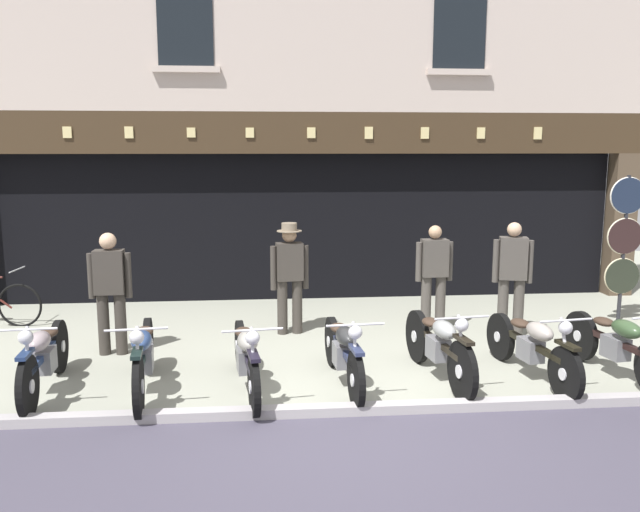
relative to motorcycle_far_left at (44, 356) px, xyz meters
The scene contains 16 objects.
ground 3.82m from the motorcycle_far_left, 30.84° to the right, with size 23.94×22.00×0.18m.
shop_facade 6.99m from the motorcycle_far_left, 61.71° to the left, with size 12.24×4.42×6.21m.
motorcycle_far_left is the anchor object (origin of this frame).
motorcycle_left 1.10m from the motorcycle_far_left, ahead, with size 0.62×2.09×0.92m.
motorcycle_center_left 2.24m from the motorcycle_far_left, ahead, with size 0.62×2.05×0.90m.
motorcycle_center 3.34m from the motorcycle_far_left, ahead, with size 0.62×2.01×0.90m.
motorcycle_center_right 4.47m from the motorcycle_far_left, ahead, with size 0.62×2.01×0.93m.
motorcycle_right 5.57m from the motorcycle_far_left, ahead, with size 0.62×2.04×0.90m.
motorcycle_far_right 6.59m from the motorcycle_far_left, ahead, with size 0.62×1.98×0.92m.
salesman_left 1.51m from the motorcycle_far_left, 71.89° to the left, with size 0.56×0.24×1.62m.
shopkeeper_center 3.57m from the motorcycle_far_left, 37.06° to the left, with size 0.56×0.36×1.64m.
salesman_right 5.40m from the motorcycle_far_left, 22.94° to the left, with size 0.56×0.25×1.58m.
assistant_far_right 6.24m from the motorcycle_far_left, 15.69° to the left, with size 0.55×0.30×1.66m.
tyre_sign_pole 8.41m from the motorcycle_far_left, 16.31° to the left, with size 0.57×0.06×2.29m.
advert_board_near 4.73m from the motorcycle_far_left, 77.68° to the left, with size 0.82×0.03×1.03m.
advert_board_far 4.63m from the motorcycle_far_left, 92.91° to the left, with size 0.65×0.03×1.05m.
Camera 1 is at (-0.83, -6.23, 2.71)m, focal length 36.70 mm.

